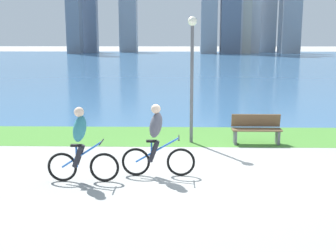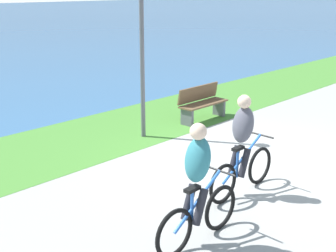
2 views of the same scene
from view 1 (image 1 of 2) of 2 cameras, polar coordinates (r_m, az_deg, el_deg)
ground_plane at (r=11.13m, az=5.25°, el=-5.33°), size 300.00×300.00×0.00m
grass_strip_bayside at (r=14.49m, az=4.34°, el=-1.32°), size 120.00×2.95×0.01m
bay_water_surface at (r=58.88m, az=2.12°, el=8.37°), size 300.00×86.41×0.00m
cyclist_lead at (r=10.17m, az=-1.49°, el=-1.98°), size 1.73×0.52×1.71m
cyclist_trailing at (r=9.94m, az=-11.29°, el=-2.50°), size 1.63×0.52×1.71m
bench_near_path at (r=13.64m, az=11.45°, el=-0.41°), size 1.50×0.47×0.90m
lamppost_tall at (r=13.28m, az=3.15°, el=8.44°), size 0.28×0.28×3.82m
city_skyline_far_shore at (r=92.96m, az=5.14°, el=15.93°), size 47.02×12.10×27.73m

